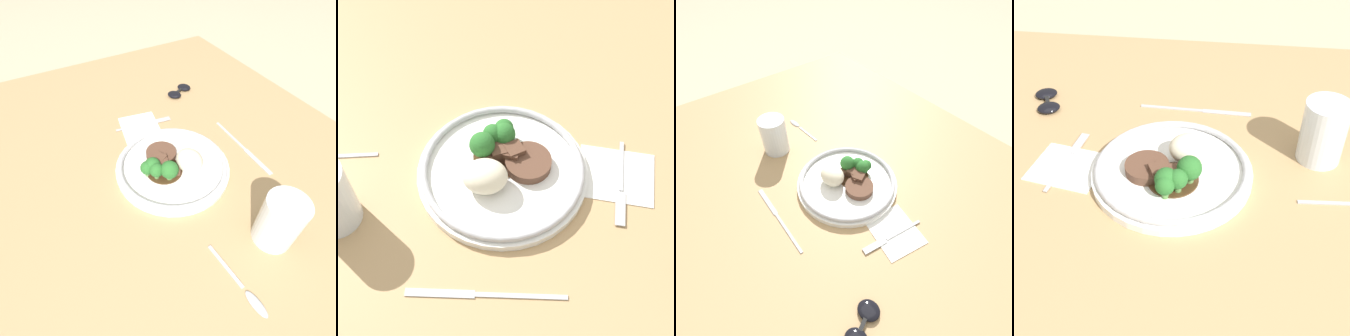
# 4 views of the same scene
# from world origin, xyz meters

# --- Properties ---
(ground_plane) EXTENTS (8.00, 8.00, 0.00)m
(ground_plane) POSITION_xyz_m (0.00, 0.00, 0.00)
(ground_plane) COLOR tan
(dining_table) EXTENTS (1.41, 1.07, 0.03)m
(dining_table) POSITION_xyz_m (0.00, 0.00, 0.02)
(dining_table) COLOR tan
(dining_table) RESTS_ON ground
(napkin) EXTENTS (0.14, 0.13, 0.00)m
(napkin) POSITION_xyz_m (-0.22, 0.00, 0.03)
(napkin) COLOR white
(napkin) RESTS_ON dining_table
(plate) EXTENTS (0.28, 0.28, 0.07)m
(plate) POSITION_xyz_m (-0.03, -0.00, 0.05)
(plate) COLOR white
(plate) RESTS_ON dining_table
(fork) EXTENTS (0.04, 0.17, 0.00)m
(fork) POSITION_xyz_m (-0.22, 0.03, 0.04)
(fork) COLOR #ADADB2
(fork) RESTS_ON napkin
(knife) EXTENTS (0.23, 0.02, 0.00)m
(knife) POSITION_xyz_m (0.00, 0.21, 0.03)
(knife) COLOR #ADADB2
(knife) RESTS_ON dining_table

